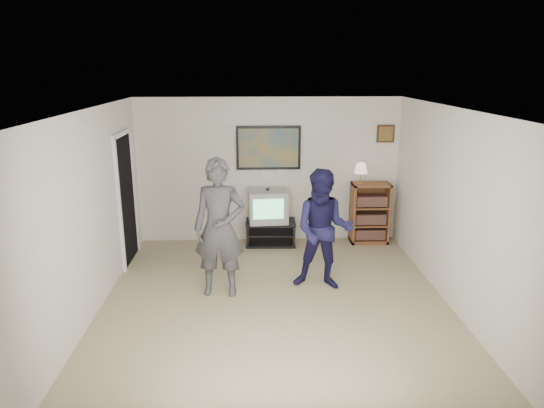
{
  "coord_description": "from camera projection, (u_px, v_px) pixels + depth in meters",
  "views": [
    {
      "loc": [
        -0.28,
        -5.7,
        2.98
      ],
      "look_at": [
        -0.01,
        0.74,
        1.15
      ],
      "focal_mm": 32.0,
      "sensor_mm": 36.0,
      "label": 1
    }
  ],
  "objects": [
    {
      "name": "media_stand",
      "position": [
        271.0,
        233.0,
        8.39
      ],
      "size": [
        0.86,
        0.5,
        0.42
      ],
      "rotation": [
        0.0,
        0.0,
        -0.03
      ],
      "color": "black",
      "rests_on": "room_shell"
    },
    {
      "name": "small_picture",
      "position": [
        386.0,
        134.0,
        8.25
      ],
      "size": [
        0.3,
        0.03,
        0.3
      ],
      "primitive_type": "cube",
      "color": "black",
      "rests_on": "room_shell"
    },
    {
      "name": "air_vent",
      "position": [
        236.0,
        130.0,
        8.13
      ],
      "size": [
        0.28,
        0.02,
        0.14
      ],
      "primitive_type": "cube",
      "color": "white",
      "rests_on": "room_shell"
    },
    {
      "name": "bookshelf",
      "position": [
        370.0,
        213.0,
        8.42
      ],
      "size": [
        0.65,
        0.37,
        1.06
      ],
      "primitive_type": null,
      "color": "brown",
      "rests_on": "room_shell"
    },
    {
      "name": "table_lamp",
      "position": [
        361.0,
        173.0,
        8.19
      ],
      "size": [
        0.23,
        0.23,
        0.36
      ],
      "primitive_type": null,
      "color": "beige",
      "rests_on": "bookshelf"
    },
    {
      "name": "controller_right",
      "position": [
        321.0,
        209.0,
        6.79
      ],
      "size": [
        0.06,
        0.12,
        0.03
      ],
      "primitive_type": "cube",
      "rotation": [
        0.0,
        0.0,
        0.19
      ],
      "color": "white",
      "rests_on": "person_short"
    },
    {
      "name": "doorway",
      "position": [
        126.0,
        200.0,
        7.48
      ],
      "size": [
        0.03,
        0.85,
        2.0
      ],
      "primitive_type": "cube",
      "color": "black",
      "rests_on": "room_shell"
    },
    {
      "name": "poster",
      "position": [
        268.0,
        148.0,
        8.23
      ],
      "size": [
        1.1,
        0.03,
        0.75
      ],
      "primitive_type": "cube",
      "color": "black",
      "rests_on": "room_shell"
    },
    {
      "name": "room_shell",
      "position": [
        274.0,
        205.0,
        6.29
      ],
      "size": [
        4.51,
        5.0,
        2.51
      ],
      "color": "#79694D",
      "rests_on": "ground"
    },
    {
      "name": "person_tall",
      "position": [
        219.0,
        228.0,
        6.38
      ],
      "size": [
        0.71,
        0.5,
        1.86
      ],
      "primitive_type": "imported",
      "rotation": [
        0.0,
        0.0,
        -0.08
      ],
      "color": "#3B3B3E",
      "rests_on": "room_shell"
    },
    {
      "name": "person_short",
      "position": [
        324.0,
        230.0,
        6.59
      ],
      "size": [
        0.93,
        0.79,
        1.68
      ],
      "primitive_type": "imported",
      "rotation": [
        0.0,
        0.0,
        -0.21
      ],
      "color": "#171439",
      "rests_on": "room_shell"
    },
    {
      "name": "crt_television",
      "position": [
        268.0,
        206.0,
        8.26
      ],
      "size": [
        0.68,
        0.59,
        0.55
      ],
      "primitive_type": null,
      "rotation": [
        0.0,
        0.0,
        0.07
      ],
      "color": "#9A9B96",
      "rests_on": "media_stand"
    },
    {
      "name": "controller_left",
      "position": [
        218.0,
        203.0,
        6.52
      ],
      "size": [
        0.08,
        0.13,
        0.04
      ],
      "primitive_type": "cube",
      "rotation": [
        0.0,
        0.0,
        0.38
      ],
      "color": "white",
      "rests_on": "person_tall"
    }
  ]
}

